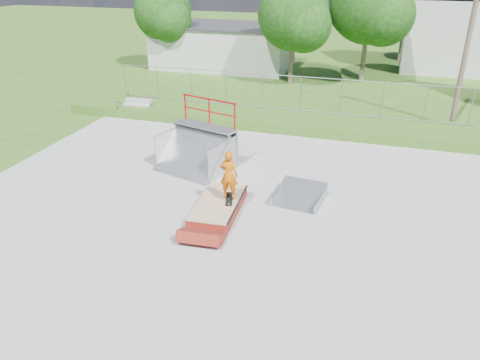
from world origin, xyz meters
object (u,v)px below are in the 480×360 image
at_px(quarter_pipe, 193,138).
at_px(flat_bank_ramp, 299,195).
at_px(skater, 229,177).
at_px(grind_box, 218,207).

xyz_separation_m(quarter_pipe, flat_bank_ramp, (4.50, -1.48, -1.08)).
height_order(flat_bank_ramp, skater, skater).
bearing_deg(grind_box, quarter_pipe, 120.69).
distance_m(quarter_pipe, flat_bank_ramp, 4.86).
distance_m(grind_box, skater, 1.13).
height_order(grind_box, flat_bank_ramp, flat_bank_ramp).
bearing_deg(grind_box, skater, 25.69).
xyz_separation_m(quarter_pipe, skater, (2.40, -2.86, -0.05)).
relative_size(grind_box, quarter_pipe, 1.08).
bearing_deg(flat_bank_ramp, skater, -140.29).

